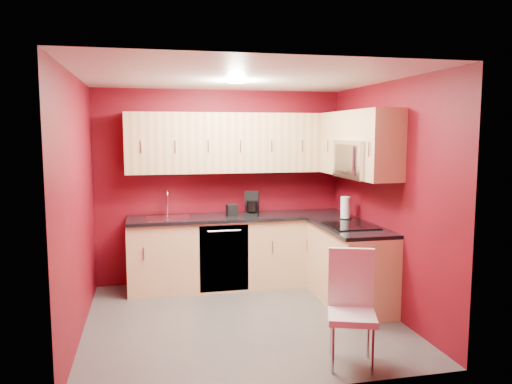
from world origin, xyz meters
name	(u,v)px	position (x,y,z in m)	size (l,w,h in m)	color
floor	(243,320)	(0.00, 0.00, 0.00)	(3.20, 3.20, 0.00)	#4A4745
ceiling	(242,77)	(0.00, 0.00, 2.50)	(3.20, 3.20, 0.00)	white
wall_back	(221,187)	(0.00, 1.50, 1.25)	(3.20, 3.20, 0.00)	maroon
wall_front	(281,230)	(0.00, -1.50, 1.25)	(3.20, 3.20, 0.00)	maroon
wall_left	(77,207)	(-1.60, 0.00, 1.25)	(3.00, 3.00, 0.00)	maroon
wall_right	(386,198)	(1.60, 0.00, 1.25)	(3.00, 3.00, 0.00)	maroon
base_cabinets_back	(240,252)	(0.20, 1.20, 0.43)	(2.80, 0.60, 0.87)	#DDAE7E
base_cabinets_right	(350,266)	(1.30, 0.25, 0.43)	(0.60, 1.30, 0.87)	#DDAE7E
countertop_back	(240,217)	(0.20, 1.19, 0.89)	(2.80, 0.63, 0.04)	black
countertop_right	(350,227)	(1.29, 0.23, 0.89)	(0.63, 1.27, 0.04)	black
upper_cabinets_back	(238,143)	(0.20, 1.32, 1.83)	(2.80, 0.35, 0.75)	tan
upper_cabinets_right	(356,138)	(1.42, 0.44, 1.89)	(0.35, 1.55, 0.75)	tan
microwave	(362,159)	(1.39, 0.20, 1.66)	(0.42, 0.76, 0.42)	silver
cooktop	(351,226)	(1.28, 0.20, 0.92)	(0.50, 0.55, 0.01)	black
sink	(168,215)	(-0.70, 1.20, 0.94)	(0.52, 0.42, 0.35)	silver
dishwasher_front	(224,258)	(-0.05, 0.91, 0.43)	(0.60, 0.02, 0.82)	black
downlight	(236,82)	(0.00, 0.30, 2.48)	(0.20, 0.20, 0.01)	white
coffee_maker	(251,203)	(0.35, 1.18, 1.06)	(0.18, 0.24, 0.30)	black
napkin_holder	(232,210)	(0.10, 1.20, 0.98)	(0.13, 0.13, 0.14)	black
paper_towel	(345,208)	(1.41, 0.67, 1.04)	(0.15, 0.15, 0.27)	silver
dining_chair	(352,310)	(0.70, -1.20, 0.48)	(0.39, 0.41, 0.97)	silver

